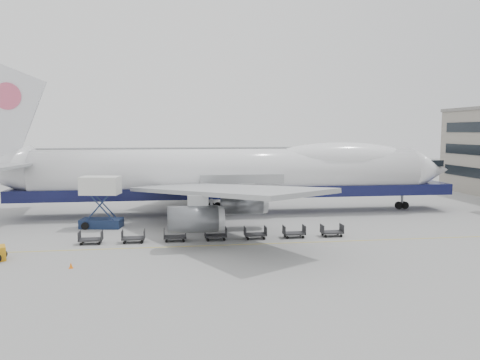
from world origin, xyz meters
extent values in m
plane|color=gray|center=(0.00, 0.00, 0.00)|extent=(260.00, 260.00, 0.00)
cube|color=gold|center=(0.00, -6.00, 0.01)|extent=(60.00, 0.15, 0.01)
cube|color=slate|center=(-10.00, 70.00, 3.50)|extent=(110.00, 8.00, 7.00)
cylinder|color=white|center=(0.00, 12.00, 5.70)|extent=(52.00, 6.40, 6.40)
cube|color=#10133D|center=(1.00, 12.00, 3.14)|extent=(60.00, 5.76, 1.50)
cone|color=white|center=(29.00, 12.00, 5.70)|extent=(6.00, 6.40, 6.40)
ellipsoid|color=white|center=(15.60, 12.00, 7.46)|extent=(20.67, 5.78, 4.56)
cube|color=white|center=(-29.00, 12.00, 13.20)|extent=(10.52, 0.50, 13.56)
cylinder|color=#E6597A|center=(-28.50, 12.00, 15.70)|extent=(3.40, 0.30, 3.40)
cube|color=#9EA0A3|center=(-3.00, -2.28, 5.10)|extent=(20.35, 26.74, 2.26)
cube|color=#9EA0A3|center=(-3.00, 26.28, 5.10)|extent=(20.35, 26.74, 2.26)
cylinder|color=#595B60|center=(-6.00, 31.00, 2.90)|extent=(4.80, 2.60, 2.60)
cylinder|color=#595B60|center=(0.00, 22.00, 2.90)|extent=(4.80, 2.60, 2.60)
cylinder|color=#595B60|center=(0.00, 2.00, 2.90)|extent=(4.80, 2.60, 2.60)
cylinder|color=#595B60|center=(-6.00, -7.00, 2.90)|extent=(4.80, 2.60, 2.60)
cylinder|color=slate|center=(25.00, 12.00, 1.25)|extent=(0.36, 0.36, 2.50)
cylinder|color=black|center=(25.00, 12.00, 0.55)|extent=(1.10, 0.45, 1.10)
cylinder|color=slate|center=(-3.00, 9.00, 1.25)|extent=(0.36, 0.36, 2.50)
cylinder|color=black|center=(-3.00, 9.00, 0.55)|extent=(1.10, 0.45, 1.10)
cylinder|color=slate|center=(-3.00, 15.00, 1.25)|extent=(0.36, 0.36, 2.50)
cylinder|color=black|center=(-3.00, 15.00, 0.55)|extent=(1.10, 0.45, 1.10)
cube|color=#162443|center=(-16.31, 4.50, 0.52)|extent=(5.06, 3.04, 1.04)
cube|color=silver|center=(-16.31, 4.50, 5.00)|extent=(4.71, 3.16, 2.09)
cube|color=#162443|center=(-16.31, 3.46, 2.80)|extent=(3.36, 0.68, 3.75)
cube|color=#162443|center=(-16.31, 5.54, 2.80)|extent=(3.36, 0.68, 3.75)
cube|color=slate|center=(-16.31, 6.02, 5.00)|extent=(2.43, 1.50, 0.15)
cylinder|color=black|center=(-18.02, 3.55, 0.43)|extent=(0.85, 0.33, 0.85)
cylinder|color=black|center=(-18.02, 5.45, 0.43)|extent=(0.85, 0.33, 0.85)
cylinder|color=black|center=(-14.61, 3.55, 0.43)|extent=(0.85, 0.33, 0.85)
cylinder|color=black|center=(-14.61, 5.45, 0.43)|extent=(0.85, 0.33, 0.85)
cylinder|color=black|center=(-22.96, -8.24, 0.39)|extent=(0.78, 0.33, 0.78)
cone|color=orange|center=(-16.29, -12.06, 0.25)|extent=(0.32, 0.32, 0.49)
cube|color=orange|center=(-16.29, -12.06, 0.01)|extent=(0.33, 0.33, 0.03)
cube|color=#2D2D30|center=(-16.13, -3.64, 0.45)|extent=(2.30, 1.35, 0.18)
cube|color=#2D2D30|center=(-17.23, -3.64, 0.85)|extent=(0.08, 1.35, 0.90)
cube|color=#2D2D30|center=(-15.03, -3.64, 0.85)|extent=(0.08, 1.35, 0.90)
cylinder|color=black|center=(-16.98, -4.19, 0.15)|extent=(0.30, 0.12, 0.30)
cylinder|color=black|center=(-16.98, -3.09, 0.15)|extent=(0.30, 0.12, 0.30)
cylinder|color=black|center=(-15.28, -4.19, 0.15)|extent=(0.30, 0.12, 0.30)
cylinder|color=black|center=(-15.28, -3.09, 0.15)|extent=(0.30, 0.12, 0.30)
cube|color=#2D2D30|center=(-11.94, -3.64, 0.45)|extent=(2.30, 1.35, 0.18)
cube|color=#2D2D30|center=(-13.04, -3.64, 0.85)|extent=(0.08, 1.35, 0.90)
cube|color=#2D2D30|center=(-10.84, -3.64, 0.85)|extent=(0.08, 1.35, 0.90)
cylinder|color=black|center=(-12.79, -4.19, 0.15)|extent=(0.30, 0.12, 0.30)
cylinder|color=black|center=(-12.79, -3.09, 0.15)|extent=(0.30, 0.12, 0.30)
cylinder|color=black|center=(-11.09, -4.19, 0.15)|extent=(0.30, 0.12, 0.30)
cylinder|color=black|center=(-11.09, -3.09, 0.15)|extent=(0.30, 0.12, 0.30)
cube|color=#2D2D30|center=(-7.74, -3.64, 0.45)|extent=(2.30, 1.35, 0.18)
cube|color=#2D2D30|center=(-8.84, -3.64, 0.85)|extent=(0.08, 1.35, 0.90)
cube|color=#2D2D30|center=(-6.64, -3.64, 0.85)|extent=(0.08, 1.35, 0.90)
cylinder|color=black|center=(-8.59, -4.19, 0.15)|extent=(0.30, 0.12, 0.30)
cylinder|color=black|center=(-8.59, -3.09, 0.15)|extent=(0.30, 0.12, 0.30)
cylinder|color=black|center=(-6.89, -4.19, 0.15)|extent=(0.30, 0.12, 0.30)
cylinder|color=black|center=(-6.89, -3.09, 0.15)|extent=(0.30, 0.12, 0.30)
cube|color=#2D2D30|center=(-3.54, -3.64, 0.45)|extent=(2.30, 1.35, 0.18)
cube|color=#2D2D30|center=(-4.64, -3.64, 0.85)|extent=(0.08, 1.35, 0.90)
cube|color=#2D2D30|center=(-2.44, -3.64, 0.85)|extent=(0.08, 1.35, 0.90)
cylinder|color=black|center=(-4.39, -4.19, 0.15)|extent=(0.30, 0.12, 0.30)
cylinder|color=black|center=(-4.39, -3.09, 0.15)|extent=(0.30, 0.12, 0.30)
cylinder|color=black|center=(-2.69, -4.19, 0.15)|extent=(0.30, 0.12, 0.30)
cylinder|color=black|center=(-2.69, -3.09, 0.15)|extent=(0.30, 0.12, 0.30)
cube|color=#2D2D30|center=(0.66, -3.64, 0.45)|extent=(2.30, 1.35, 0.18)
cube|color=#2D2D30|center=(-0.44, -3.64, 0.85)|extent=(0.08, 1.35, 0.90)
cube|color=#2D2D30|center=(1.76, -3.64, 0.85)|extent=(0.08, 1.35, 0.90)
cylinder|color=black|center=(-0.19, -4.19, 0.15)|extent=(0.30, 0.12, 0.30)
cylinder|color=black|center=(-0.19, -3.09, 0.15)|extent=(0.30, 0.12, 0.30)
cylinder|color=black|center=(1.51, -4.19, 0.15)|extent=(0.30, 0.12, 0.30)
cylinder|color=black|center=(1.51, -3.09, 0.15)|extent=(0.30, 0.12, 0.30)
cube|color=#2D2D30|center=(4.85, -3.64, 0.45)|extent=(2.30, 1.35, 0.18)
cube|color=#2D2D30|center=(3.75, -3.64, 0.85)|extent=(0.08, 1.35, 0.90)
cube|color=#2D2D30|center=(5.95, -3.64, 0.85)|extent=(0.08, 1.35, 0.90)
cylinder|color=black|center=(4.00, -4.19, 0.15)|extent=(0.30, 0.12, 0.30)
cylinder|color=black|center=(4.00, -3.09, 0.15)|extent=(0.30, 0.12, 0.30)
cylinder|color=black|center=(5.70, -4.19, 0.15)|extent=(0.30, 0.12, 0.30)
cylinder|color=black|center=(5.70, -3.09, 0.15)|extent=(0.30, 0.12, 0.30)
cube|color=#2D2D30|center=(9.05, -3.64, 0.45)|extent=(2.30, 1.35, 0.18)
cube|color=#2D2D30|center=(7.95, -3.64, 0.85)|extent=(0.08, 1.35, 0.90)
cube|color=#2D2D30|center=(10.15, -3.64, 0.85)|extent=(0.08, 1.35, 0.90)
cylinder|color=black|center=(8.20, -4.19, 0.15)|extent=(0.30, 0.12, 0.30)
cylinder|color=black|center=(8.20, -3.09, 0.15)|extent=(0.30, 0.12, 0.30)
cylinder|color=black|center=(9.90, -4.19, 0.15)|extent=(0.30, 0.12, 0.30)
cylinder|color=black|center=(9.90, -3.09, 0.15)|extent=(0.30, 0.12, 0.30)
camera|label=1|loc=(-7.57, -51.38, 11.33)|focal=35.00mm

